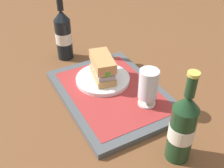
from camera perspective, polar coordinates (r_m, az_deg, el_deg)
The scene contains 8 objects.
ground_plane at distance 0.93m, azimuth 0.00°, elevation -2.49°, with size 3.00×3.00×0.00m, color brown.
tray at distance 0.92m, azimuth 0.00°, elevation -2.01°, with size 0.44×0.32×0.02m, color #4C5156.
placemat at distance 0.91m, azimuth 0.00°, elevation -1.49°, with size 0.38×0.27×0.00m, color #9E2D2D.
plate at distance 0.96m, azimuth -1.90°, elevation 1.07°, with size 0.19×0.19×0.01m, color white.
sandwich at distance 0.93m, azimuth -1.91°, elevation 3.49°, with size 0.14×0.09×0.08m.
beer_glass at distance 0.83m, azimuth 7.61°, elevation -0.51°, with size 0.06×0.06×0.12m.
beer_bottle at distance 0.69m, azimuth 14.58°, elevation -8.84°, with size 0.07×0.07×0.27m.
second_bottle at distance 1.11m, azimuth -10.20°, elevation 10.23°, with size 0.07×0.07×0.27m.
Camera 1 is at (0.63, -0.34, 0.58)m, focal length 43.45 mm.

